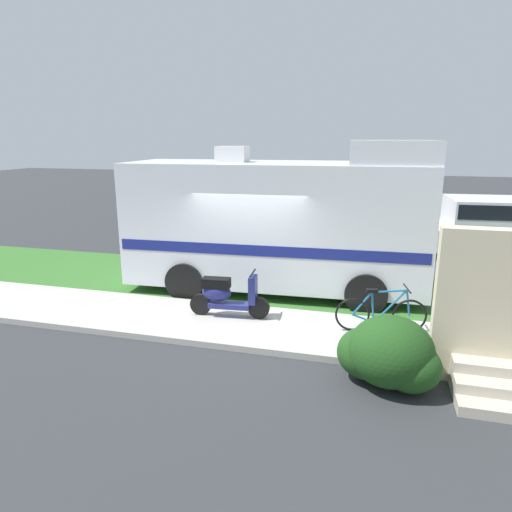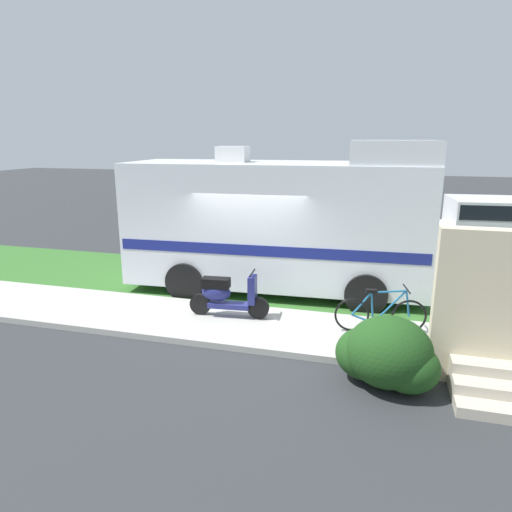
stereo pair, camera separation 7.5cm
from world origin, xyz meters
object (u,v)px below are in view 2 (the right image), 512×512
motorhome_rv (280,222)px  scooter (226,295)px  pickup_truck_near (461,225)px  bicycle (380,313)px

motorhome_rv → scooter: 2.54m
pickup_truck_near → motorhome_rv: bearing=-134.0°
bicycle → scooter: bearing=-179.8°
bicycle → pickup_truck_near: 7.52m
motorhome_rv → bicycle: 3.46m
scooter → bicycle: (3.03, 0.01, -0.09)m
bicycle → motorhome_rv: bearing=137.9°
scooter → motorhome_rv: bearing=73.8°
motorhome_rv → pickup_truck_near: (4.78, 4.95, -0.74)m
scooter → bicycle: scooter is taller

